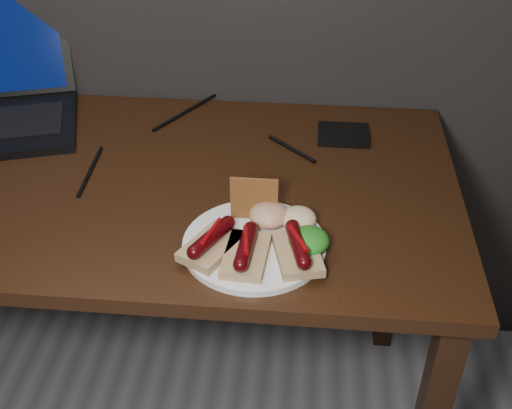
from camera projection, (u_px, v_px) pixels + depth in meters
The scene contains 11 objects.
desk at pixel (116, 211), 1.35m from camera, with size 1.40×0.70×0.75m.
hard_drive at pixel (343, 135), 1.42m from camera, with size 0.11×0.09×0.02m, color black.
desk_cables at pixel (117, 136), 1.42m from camera, with size 0.88×0.46×0.01m.
plate at pixel (254, 244), 1.11m from camera, with size 0.25×0.25×0.01m, color silver.
bread_sausage_left at pixel (212, 242), 1.08m from camera, with size 0.12×0.13×0.04m.
bread_sausage_center at pixel (246, 251), 1.06m from camera, with size 0.08×0.12×0.04m.
bread_sausage_right at pixel (298, 249), 1.07m from camera, with size 0.10×0.13×0.04m.
crispbread at pixel (254, 199), 1.14m from camera, with size 0.09×0.01×0.09m, color #955628.
salad_greens at pixel (309, 241), 1.08m from camera, with size 0.07×0.07×0.04m, color #156213.
salsa_mound at pixel (269, 215), 1.14m from camera, with size 0.07×0.07×0.04m, color maroon.
coleslaw_mound at pixel (298, 219), 1.13m from camera, with size 0.06×0.06×0.04m, color beige.
Camera 1 is at (0.40, 0.33, 1.47)m, focal length 45.00 mm.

